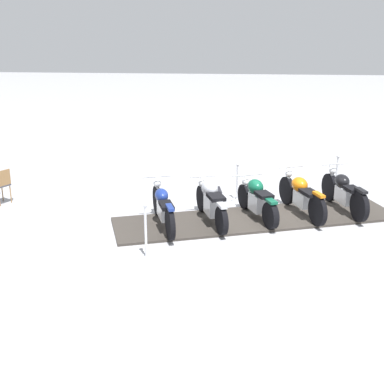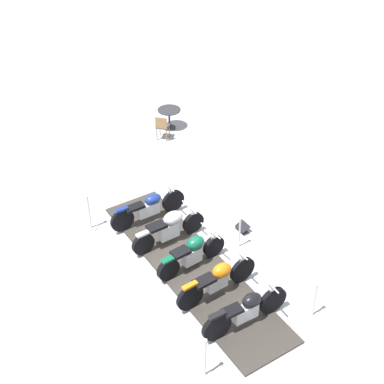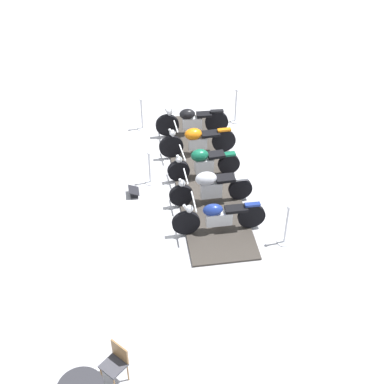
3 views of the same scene
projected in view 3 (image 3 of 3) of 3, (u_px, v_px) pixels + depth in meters
name	position (u px, v px, depth m)	size (l,w,h in m)	color
ground_plane	(204.00, 178.00, 14.81)	(80.00, 80.00, 0.00)	#B2B2B7
display_platform	(204.00, 177.00, 14.80)	(6.61, 1.62, 0.06)	#38332D
motorcycle_black	(191.00, 120.00, 16.19)	(2.15, 0.89, 1.03)	black
motorcycle_copper	(197.00, 140.00, 15.32)	(2.12, 0.98, 1.02)	black
motorcycle_forest	(203.00, 163.00, 14.49)	(1.90, 1.05, 0.89)	black
motorcycle_chrome	(210.00, 186.00, 13.61)	(2.07, 0.96, 0.94)	black
motorcycle_navy	(218.00, 216.00, 12.79)	(2.19, 0.98, 0.99)	black
stanchion_left_front	(236.00, 111.00, 16.91)	(0.32, 0.32, 1.15)	silver
stanchion_right_front	(142.00, 120.00, 16.61)	(0.34, 0.34, 1.05)	silver
stanchion_right_mid	(150.00, 172.00, 14.43)	(0.29, 0.29, 1.01)	silver
stanchion_left_rear	(286.00, 231.00, 12.59)	(0.33, 0.33, 1.14)	silver
info_placard	(134.00, 193.00, 14.18)	(0.38, 0.46, 0.22)	#333338
cafe_chair_near_table	(116.00, 362.00, 9.65)	(0.54, 0.54, 0.90)	olive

